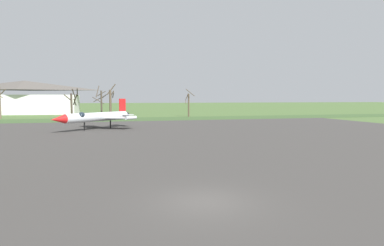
# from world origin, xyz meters

# --- Properties ---
(ground_plane) EXTENTS (600.00, 600.00, 0.00)m
(ground_plane) POSITION_xyz_m (0.00, 0.00, 0.00)
(ground_plane) COLOR #425B2D
(asphalt_apron) EXTENTS (85.83, 62.61, 0.05)m
(asphalt_apron) POSITION_xyz_m (0.00, 18.78, 0.03)
(asphalt_apron) COLOR #383533
(asphalt_apron) RESTS_ON ground
(grass_verge_strip) EXTENTS (145.83, 12.00, 0.06)m
(grass_verge_strip) POSITION_xyz_m (0.00, 56.09, 0.03)
(grass_verge_strip) COLOR #354D27
(grass_verge_strip) RESTS_ON ground
(jet_fighter_front_left) EXTENTS (11.26, 11.16, 4.43)m
(jet_fighter_front_left) POSITION_xyz_m (-5.71, 34.73, 1.86)
(jet_fighter_front_left) COLOR silver
(jet_fighter_front_left) RESTS_ON ground
(bare_tree_far_left) EXTENTS (2.07, 2.17, 7.47)m
(bare_tree_far_left) POSITION_xyz_m (-27.03, 65.94, 4.05)
(bare_tree_far_left) COLOR brown
(bare_tree_far_left) RESTS_ON ground
(bare_tree_left_of_center) EXTENTS (3.03, 2.98, 6.70)m
(bare_tree_left_of_center) POSITION_xyz_m (-11.49, 60.78, 3.49)
(bare_tree_left_of_center) COLOR #42382D
(bare_tree_left_of_center) RESTS_ON ground
(bare_tree_center) EXTENTS (3.18, 3.80, 7.33)m
(bare_tree_center) POSITION_xyz_m (-5.55, 61.56, 3.70)
(bare_tree_center) COLOR #42382D
(bare_tree_center) RESTS_ON ground
(bare_tree_right_of_center) EXTENTS (2.05, 1.88, 7.78)m
(bare_tree_right_of_center) POSITION_xyz_m (-3.44, 62.17, 3.60)
(bare_tree_right_of_center) COLOR brown
(bare_tree_right_of_center) RESTS_ON ground
(bare_tree_far_right) EXTENTS (2.29, 2.18, 6.73)m
(bare_tree_far_right) POSITION_xyz_m (14.90, 62.64, 3.12)
(bare_tree_far_right) COLOR brown
(bare_tree_far_right) RESTS_ON ground
(visitor_building) EXTENTS (29.99, 12.05, 9.42)m
(visitor_building) POSITION_xyz_m (-26.62, 86.24, 4.60)
(visitor_building) COLOR silver
(visitor_building) RESTS_ON ground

